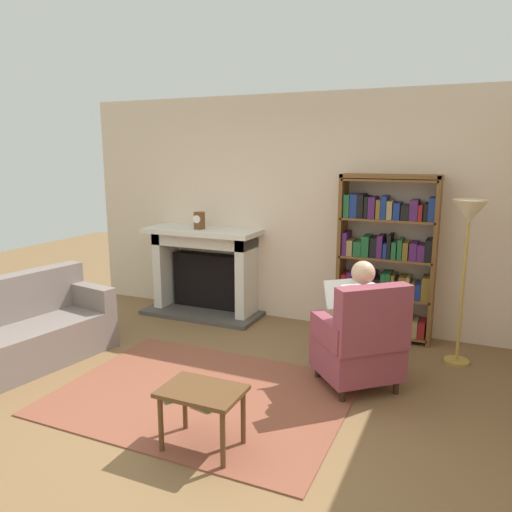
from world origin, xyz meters
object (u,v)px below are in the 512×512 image
at_px(mantel_clock, 199,221).
at_px(floor_lamp, 468,226).
at_px(fireplace, 206,268).
at_px(armchair_reading, 361,343).
at_px(side_table, 202,399).
at_px(bookshelf, 386,260).
at_px(sofa_floral, 20,333).
at_px(seated_reader, 355,317).

relative_size(mantel_clock, floor_lamp, 0.13).
xyz_separation_m(fireplace, mantel_clock, (-0.02, -0.10, 0.62)).
bearing_deg(mantel_clock, armchair_reading, -28.28).
relative_size(armchair_reading, side_table, 1.73).
xyz_separation_m(bookshelf, armchair_reading, (0.04, -1.37, -0.46)).
distance_m(fireplace, sofa_floral, 2.33).
xyz_separation_m(armchair_reading, seated_reader, (-0.08, 0.09, 0.20)).
bearing_deg(bookshelf, side_table, -105.66).
relative_size(fireplace, mantel_clock, 7.17).
distance_m(fireplace, floor_lamp, 3.15).
height_order(side_table, floor_lamp, floor_lamp).
bearing_deg(seated_reader, mantel_clock, -68.75).
relative_size(armchair_reading, seated_reader, 0.85).
bearing_deg(sofa_floral, fireplace, -11.76).
bearing_deg(seated_reader, floor_lamp, -175.94).
xyz_separation_m(seated_reader, floor_lamp, (0.83, 0.85, 0.73)).
bearing_deg(floor_lamp, sofa_floral, -155.60).
distance_m(bookshelf, armchair_reading, 1.45).
bearing_deg(floor_lamp, fireplace, 172.48).
bearing_deg(mantel_clock, floor_lamp, -5.60).
bearing_deg(floor_lamp, seated_reader, -134.53).
distance_m(mantel_clock, side_table, 3.08).
bearing_deg(fireplace, side_table, -61.07).
bearing_deg(fireplace, sofa_floral, -111.18).
bearing_deg(armchair_reading, side_table, 17.55).
height_order(mantel_clock, side_table, mantel_clock).
bearing_deg(floor_lamp, bookshelf, 151.54).
relative_size(mantel_clock, armchair_reading, 0.21).
bearing_deg(bookshelf, seated_reader, -91.50).
xyz_separation_m(sofa_floral, side_table, (2.31, -0.51, 0.05)).
distance_m(mantel_clock, armchair_reading, 2.72).
distance_m(fireplace, side_table, 3.06).
relative_size(bookshelf, sofa_floral, 1.00).
relative_size(fireplace, floor_lamp, 0.93).
bearing_deg(armchair_reading, floor_lamp, -170.35).
bearing_deg(bookshelf, floor_lamp, -28.46).
bearing_deg(seated_reader, bookshelf, -132.91).
bearing_deg(side_table, floor_lamp, 55.51).
bearing_deg(bookshelf, armchair_reading, -88.15).
distance_m(mantel_clock, sofa_floral, 2.38).
xyz_separation_m(mantel_clock, armchair_reading, (2.30, -1.23, -0.78)).
height_order(bookshelf, seated_reader, bookshelf).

